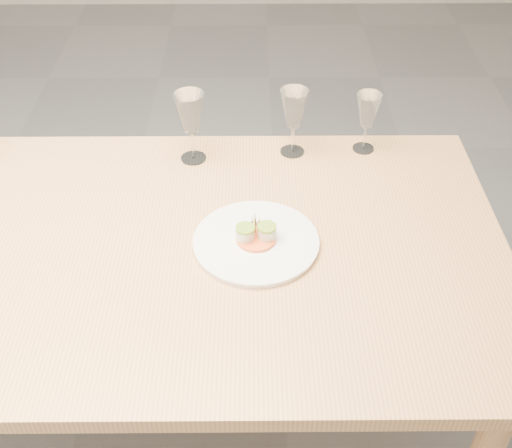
{
  "coord_description": "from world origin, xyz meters",
  "views": [
    {
      "loc": [
        0.56,
        -1.19,
        1.82
      ],
      "look_at": [
        0.57,
        0.02,
        0.8
      ],
      "focal_mm": 45.0,
      "sensor_mm": 36.0,
      "label": 1
    }
  ],
  "objects_px": {
    "dinner_plate": "(256,241)",
    "wine_glass_2": "(190,114)",
    "dining_table": "(33,265)",
    "wine_glass_3": "(294,110)",
    "wine_glass_4": "(368,112)"
  },
  "relations": [
    {
      "from": "dining_table",
      "to": "wine_glass_2",
      "type": "bearing_deg",
      "value": 44.18
    },
    {
      "from": "dinner_plate",
      "to": "wine_glass_3",
      "type": "height_order",
      "value": "wine_glass_3"
    },
    {
      "from": "wine_glass_3",
      "to": "wine_glass_4",
      "type": "xyz_separation_m",
      "value": [
        0.21,
        0.01,
        -0.01
      ]
    },
    {
      "from": "wine_glass_2",
      "to": "dinner_plate",
      "type": "bearing_deg",
      "value": -64.38
    },
    {
      "from": "dining_table",
      "to": "dinner_plate",
      "type": "relative_size",
      "value": 7.65
    },
    {
      "from": "dinner_plate",
      "to": "wine_glass_3",
      "type": "bearing_deg",
      "value": 75.05
    },
    {
      "from": "wine_glass_2",
      "to": "wine_glass_3",
      "type": "height_order",
      "value": "wine_glass_2"
    },
    {
      "from": "wine_glass_2",
      "to": "wine_glass_4",
      "type": "xyz_separation_m",
      "value": [
        0.51,
        0.05,
        -0.02
      ]
    },
    {
      "from": "dinner_plate",
      "to": "wine_glass_2",
      "type": "height_order",
      "value": "wine_glass_2"
    },
    {
      "from": "dinner_plate",
      "to": "wine_glass_2",
      "type": "distance_m",
      "value": 0.44
    },
    {
      "from": "dinner_plate",
      "to": "wine_glass_4",
      "type": "relative_size",
      "value": 1.72
    },
    {
      "from": "wine_glass_3",
      "to": "wine_glass_4",
      "type": "distance_m",
      "value": 0.22
    },
    {
      "from": "wine_glass_2",
      "to": "wine_glass_3",
      "type": "relative_size",
      "value": 1.04
    },
    {
      "from": "wine_glass_3",
      "to": "wine_glass_4",
      "type": "bearing_deg",
      "value": 3.92
    },
    {
      "from": "dinner_plate",
      "to": "wine_glass_2",
      "type": "relative_size",
      "value": 1.48
    }
  ]
}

